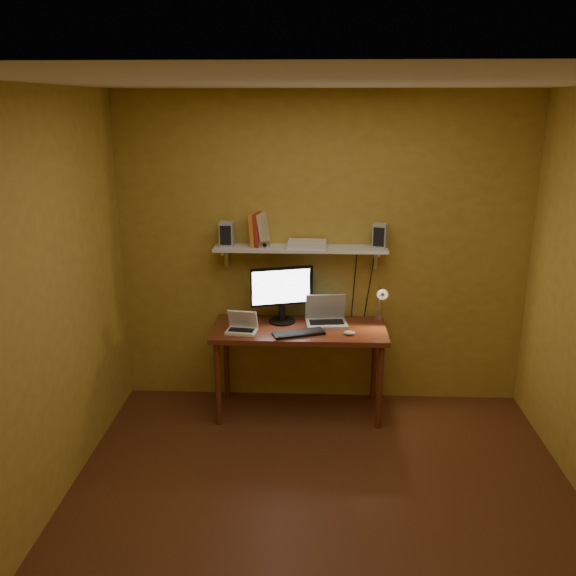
{
  "coord_description": "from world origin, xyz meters",
  "views": [
    {
      "loc": [
        -0.07,
        -3.33,
        2.49
      ],
      "look_at": [
        -0.27,
        1.18,
        1.12
      ],
      "focal_mm": 38.0,
      "sensor_mm": 36.0,
      "label": 1
    }
  ],
  "objects_px": {
    "monitor": "(282,292)",
    "desk_lamp": "(381,300)",
    "wall_shelf": "(300,249)",
    "mouse": "(350,333)",
    "speaker_left": "(227,234)",
    "keyboard": "(299,333)",
    "shelf_camera": "(264,245)",
    "router": "(307,244)",
    "laptop": "(326,316)",
    "netbook": "(242,326)",
    "speaker_right": "(380,236)",
    "desk": "(299,338)"
  },
  "relations": [
    {
      "from": "desk",
      "to": "netbook",
      "type": "height_order",
      "value": "netbook"
    },
    {
      "from": "wall_shelf",
      "to": "monitor",
      "type": "relative_size",
      "value": 2.77
    },
    {
      "from": "speaker_right",
      "to": "shelf_camera",
      "type": "bearing_deg",
      "value": -157.08
    },
    {
      "from": "wall_shelf",
      "to": "mouse",
      "type": "distance_m",
      "value": 0.79
    },
    {
      "from": "wall_shelf",
      "to": "router",
      "type": "height_order",
      "value": "router"
    },
    {
      "from": "shelf_camera",
      "to": "router",
      "type": "relative_size",
      "value": 0.31
    },
    {
      "from": "desk",
      "to": "speaker_right",
      "type": "distance_m",
      "value": 1.05
    },
    {
      "from": "desk_lamp",
      "to": "speaker_right",
      "type": "height_order",
      "value": "speaker_right"
    },
    {
      "from": "wall_shelf",
      "to": "mouse",
      "type": "xyz_separation_m",
      "value": [
        0.4,
        -0.33,
        -0.59
      ]
    },
    {
      "from": "monitor",
      "to": "router",
      "type": "bearing_deg",
      "value": -0.59
    },
    {
      "from": "shelf_camera",
      "to": "speaker_left",
      "type": "bearing_deg",
      "value": 169.03
    },
    {
      "from": "wall_shelf",
      "to": "shelf_camera",
      "type": "bearing_deg",
      "value": -169.94
    },
    {
      "from": "keyboard",
      "to": "router",
      "type": "distance_m",
      "value": 0.73
    },
    {
      "from": "desk_lamp",
      "to": "shelf_camera",
      "type": "relative_size",
      "value": 3.99
    },
    {
      "from": "shelf_camera",
      "to": "speaker_right",
      "type": "bearing_deg",
      "value": 3.81
    },
    {
      "from": "speaker_left",
      "to": "shelf_camera",
      "type": "bearing_deg",
      "value": -8.62
    },
    {
      "from": "laptop",
      "to": "desk_lamp",
      "type": "height_order",
      "value": "desk_lamp"
    },
    {
      "from": "mouse",
      "to": "shelf_camera",
      "type": "xyz_separation_m",
      "value": [
        -0.69,
        0.28,
        0.64
      ]
    },
    {
      "from": "speaker_left",
      "to": "desk_lamp",
      "type": "bearing_deg",
      "value": -1.09
    },
    {
      "from": "netbook",
      "to": "speaker_left",
      "type": "relative_size",
      "value": 1.27
    },
    {
      "from": "speaker_right",
      "to": "shelf_camera",
      "type": "xyz_separation_m",
      "value": [
        -0.93,
        -0.06,
        -0.07
      ]
    },
    {
      "from": "monitor",
      "to": "keyboard",
      "type": "height_order",
      "value": "monitor"
    },
    {
      "from": "monitor",
      "to": "desk_lamp",
      "type": "relative_size",
      "value": 1.35
    },
    {
      "from": "laptop",
      "to": "keyboard",
      "type": "xyz_separation_m",
      "value": [
        -0.22,
        -0.27,
        -0.05
      ]
    },
    {
      "from": "monitor",
      "to": "laptop",
      "type": "distance_m",
      "value": 0.41
    },
    {
      "from": "wall_shelf",
      "to": "shelf_camera",
      "type": "relative_size",
      "value": 14.88
    },
    {
      "from": "mouse",
      "to": "desk_lamp",
      "type": "distance_m",
      "value": 0.42
    },
    {
      "from": "netbook",
      "to": "desk_lamp",
      "type": "height_order",
      "value": "desk_lamp"
    },
    {
      "from": "wall_shelf",
      "to": "shelf_camera",
      "type": "height_order",
      "value": "shelf_camera"
    },
    {
      "from": "desk",
      "to": "speaker_left",
      "type": "distance_m",
      "value": 1.03
    },
    {
      "from": "monitor",
      "to": "wall_shelf",
      "type": "bearing_deg",
      "value": 6.92
    },
    {
      "from": "laptop",
      "to": "wall_shelf",
      "type": "bearing_deg",
      "value": 154.57
    },
    {
      "from": "keyboard",
      "to": "speaker_right",
      "type": "xyz_separation_m",
      "value": [
        0.64,
        0.36,
        0.71
      ]
    },
    {
      "from": "netbook",
      "to": "router",
      "type": "xyz_separation_m",
      "value": [
        0.51,
        0.29,
        0.6
      ]
    },
    {
      "from": "laptop",
      "to": "keyboard",
      "type": "height_order",
      "value": "laptop"
    },
    {
      "from": "mouse",
      "to": "router",
      "type": "distance_m",
      "value": 0.79
    },
    {
      "from": "desk_lamp",
      "to": "desk",
      "type": "bearing_deg",
      "value": -169.19
    },
    {
      "from": "speaker_left",
      "to": "mouse",
      "type": "bearing_deg",
      "value": -16.55
    },
    {
      "from": "laptop",
      "to": "netbook",
      "type": "xyz_separation_m",
      "value": [
        -0.67,
        -0.23,
        -0.02
      ]
    },
    {
      "from": "wall_shelf",
      "to": "speaker_right",
      "type": "xyz_separation_m",
      "value": [
        0.64,
        0.01,
        0.11
      ]
    },
    {
      "from": "keyboard",
      "to": "mouse",
      "type": "xyz_separation_m",
      "value": [
        0.4,
        0.01,
        0.01
      ]
    },
    {
      "from": "speaker_left",
      "to": "speaker_right",
      "type": "relative_size",
      "value": 1.03
    },
    {
      "from": "desk",
      "to": "speaker_left",
      "type": "bearing_deg",
      "value": 161.37
    },
    {
      "from": "desk",
      "to": "mouse",
      "type": "relative_size",
      "value": 15.68
    },
    {
      "from": "desk_lamp",
      "to": "router",
      "type": "distance_m",
      "value": 0.75
    },
    {
      "from": "speaker_left",
      "to": "keyboard",
      "type": "bearing_deg",
      "value": -28.34
    },
    {
      "from": "keyboard",
      "to": "mouse",
      "type": "distance_m",
      "value": 0.4
    },
    {
      "from": "speaker_right",
      "to": "shelf_camera",
      "type": "relative_size",
      "value": 2.06
    },
    {
      "from": "wall_shelf",
      "to": "desk_lamp",
      "type": "bearing_deg",
      "value": -5.88
    },
    {
      "from": "desk_lamp",
      "to": "shelf_camera",
      "type": "xyz_separation_m",
      "value": [
        -0.95,
        0.02,
        0.44
      ]
    }
  ]
}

